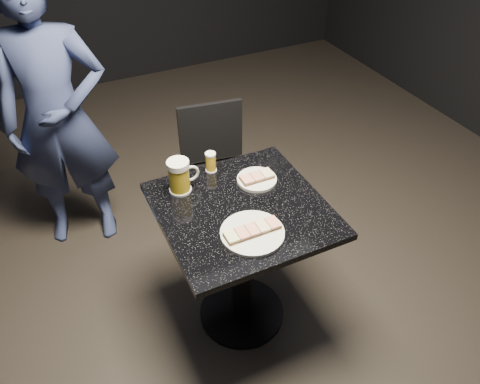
# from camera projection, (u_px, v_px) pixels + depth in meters

# --- Properties ---
(floor) EXTENTS (6.00, 6.00, 0.00)m
(floor) POSITION_uv_depth(u_px,v_px,m) (242.00, 313.00, 2.48)
(floor) COLOR black
(floor) RESTS_ON ground
(plate_large) EXTENTS (0.26, 0.26, 0.01)m
(plate_large) POSITION_uv_depth(u_px,v_px,m) (252.00, 233.00, 1.87)
(plate_large) COLOR silver
(plate_large) RESTS_ON table
(plate_small) EXTENTS (0.18, 0.18, 0.01)m
(plate_small) POSITION_uv_depth(u_px,v_px,m) (257.00, 180.00, 2.14)
(plate_small) COLOR silver
(plate_small) RESTS_ON table
(patron) EXTENTS (0.66, 0.52, 1.60)m
(patron) POSITION_uv_depth(u_px,v_px,m) (57.00, 119.00, 2.47)
(patron) COLOR navy
(patron) RESTS_ON floor
(table) EXTENTS (0.70, 0.70, 0.75)m
(table) POSITION_uv_depth(u_px,v_px,m) (242.00, 247.00, 2.16)
(table) COLOR black
(table) RESTS_ON floor
(beer_mug) EXTENTS (0.15, 0.10, 0.16)m
(beer_mug) POSITION_uv_depth(u_px,v_px,m) (180.00, 176.00, 2.04)
(beer_mug) COLOR silver
(beer_mug) RESTS_ON table
(beer_tumbler) EXTENTS (0.05, 0.05, 0.10)m
(beer_tumbler) POSITION_uv_depth(u_px,v_px,m) (211.00, 162.00, 2.18)
(beer_tumbler) COLOR white
(beer_tumbler) RESTS_ON table
(chair) EXTENTS (0.41, 0.41, 0.85)m
(chair) POSITION_uv_depth(u_px,v_px,m) (217.00, 168.00, 2.65)
(chair) COLOR black
(chair) RESTS_ON floor
(canapes_on_plate_large) EXTENTS (0.23, 0.07, 0.02)m
(canapes_on_plate_large) POSITION_uv_depth(u_px,v_px,m) (252.00, 230.00, 1.86)
(canapes_on_plate_large) COLOR #4C3521
(canapes_on_plate_large) RESTS_ON plate_large
(canapes_on_plate_small) EXTENTS (0.15, 0.07, 0.02)m
(canapes_on_plate_small) POSITION_uv_depth(u_px,v_px,m) (257.00, 177.00, 2.13)
(canapes_on_plate_small) COLOR #4C3521
(canapes_on_plate_small) RESTS_ON plate_small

